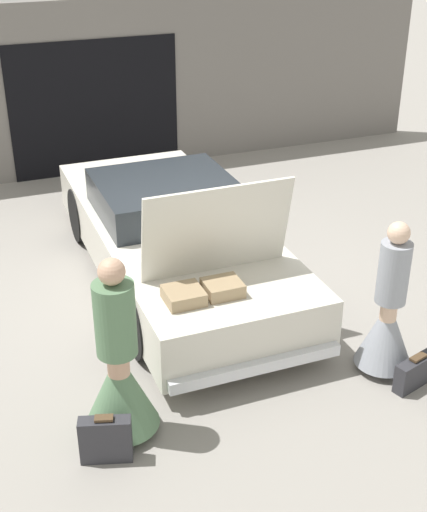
# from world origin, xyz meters

# --- Properties ---
(ground_plane) EXTENTS (40.00, 40.00, 0.00)m
(ground_plane) POSITION_xyz_m (0.00, 0.00, 0.00)
(ground_plane) COLOR gray
(garage_wall_back) EXTENTS (12.00, 0.14, 2.80)m
(garage_wall_back) POSITION_xyz_m (0.00, 4.08, 1.39)
(garage_wall_back) COLOR slate
(garage_wall_back) RESTS_ON ground_plane
(car) EXTENTS (1.89, 4.89, 1.76)m
(car) POSITION_xyz_m (-0.00, 0.02, 0.55)
(car) COLOR silver
(car) RESTS_ON ground_plane
(person_left) EXTENTS (0.66, 0.66, 1.72)m
(person_left) POSITION_xyz_m (-1.33, -2.51, 0.61)
(person_left) COLOR tan
(person_left) RESTS_ON ground_plane
(person_right) EXTENTS (0.57, 0.57, 1.62)m
(person_right) POSITION_xyz_m (1.33, -2.56, 0.58)
(person_right) COLOR beige
(person_right) RESTS_ON ground_plane
(suitcase_beside_left_person) EXTENTS (0.46, 0.26, 0.45)m
(suitcase_beside_left_person) POSITION_xyz_m (-1.55, -2.82, 0.21)
(suitcase_beside_left_person) COLOR #2D2D33
(suitcase_beside_left_person) RESTS_ON ground_plane
(suitcase_beside_right_person) EXTENTS (0.54, 0.27, 0.34)m
(suitcase_beside_right_person) POSITION_xyz_m (1.48, -2.91, 0.16)
(suitcase_beside_right_person) COLOR #2D2D33
(suitcase_beside_right_person) RESTS_ON ground_plane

